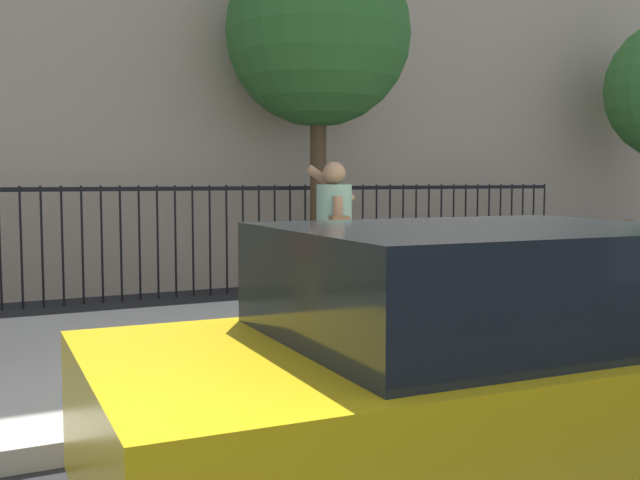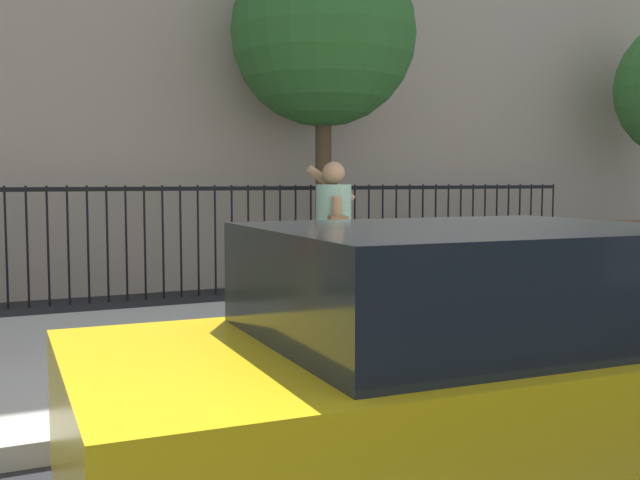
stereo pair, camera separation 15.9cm
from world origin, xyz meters
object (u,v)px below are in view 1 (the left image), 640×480
(street_bench, at_px, (585,252))
(street_tree_far, at_px, (318,35))
(pedestrian_on_phone, at_px, (335,236))
(taxi_yellow, at_px, (506,373))

(street_bench, relative_size, street_tree_far, 0.31)
(street_tree_far, bearing_deg, street_bench, -33.03)
(pedestrian_on_phone, distance_m, street_tree_far, 4.67)
(taxi_yellow, distance_m, street_bench, 7.45)
(pedestrian_on_phone, bearing_deg, taxi_yellow, -103.74)
(taxi_yellow, relative_size, pedestrian_on_phone, 2.51)
(pedestrian_on_phone, relative_size, street_bench, 1.06)
(pedestrian_on_phone, xyz_separation_m, street_bench, (4.80, 1.43, -0.49))
(pedestrian_on_phone, height_order, street_bench, pedestrian_on_phone)
(taxi_yellow, relative_size, street_tree_far, 0.83)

